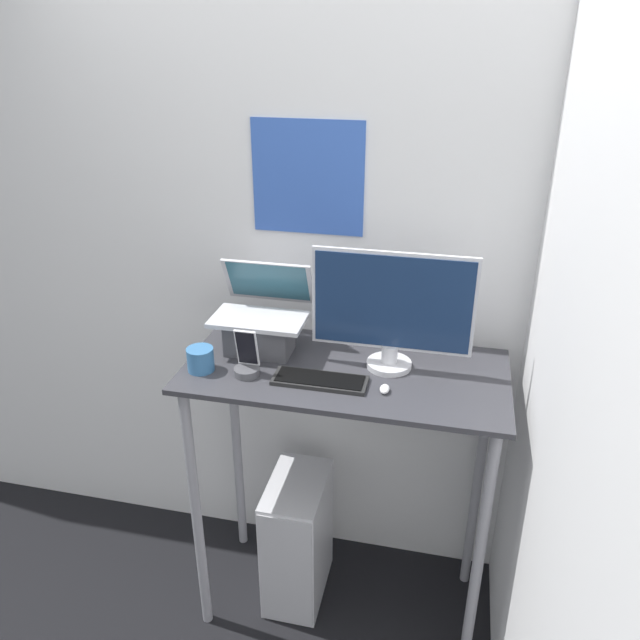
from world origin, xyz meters
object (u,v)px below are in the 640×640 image
Objects in this scene: laptop at (261,326)px; mouse at (385,389)px; monitor at (392,311)px; cell_phone at (247,364)px; computer_tower at (297,538)px; keyboard at (320,380)px.

laptop is 0.53m from mouse.
monitor reaches higher than laptop.
mouse is at bearing -87.73° from monitor.
monitor is at bearing 19.12° from cell_phone.
mouse is (0.01, -0.17, -0.20)m from monitor.
mouse is at bearing -21.55° from laptop.
laptop is at bearing 158.45° from mouse.
cell_phone is 0.29× the size of computer_tower.
cell_phone is (-0.26, -0.00, 0.03)m from keyboard.
mouse is at bearing -3.29° from keyboard.
computer_tower is at bearing -22.75° from laptop.
keyboard is at bearing -34.13° from laptop.
monitor is 1.11m from computer_tower.
mouse is at bearing -21.06° from computer_tower.
keyboard is 0.56× the size of computer_tower.
keyboard is 1.90× the size of cell_phone.
laptop reaches higher than mouse.
laptop is 0.49m from monitor.
monitor is (0.48, -0.02, 0.12)m from laptop.
cell_phone is at bearing -160.88° from monitor.
monitor is 0.34m from keyboard.
keyboard reaches higher than computer_tower.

